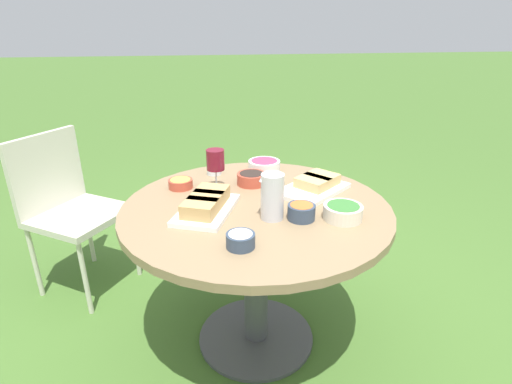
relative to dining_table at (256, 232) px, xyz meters
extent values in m
plane|color=#446B2B|center=(0.00, 0.00, -0.59)|extent=(40.00, 40.00, 0.00)
cylinder|color=#4C4C51|center=(0.00, 0.00, -0.58)|extent=(0.55, 0.55, 0.02)
cylinder|color=#4C4C51|center=(0.00, 0.00, -0.24)|extent=(0.11, 0.11, 0.66)
cylinder|color=#8C7251|center=(0.00, 0.00, 0.11)|extent=(1.13, 1.13, 0.03)
cube|color=beige|center=(0.88, -0.60, -0.14)|extent=(0.59, 0.60, 0.04)
cube|color=beige|center=(1.04, -0.71, 0.09)|extent=(0.27, 0.38, 0.42)
cylinder|color=beige|center=(0.83, -0.33, -0.37)|extent=(0.03, 0.03, 0.43)
cylinder|color=beige|center=(0.62, -0.65, -0.37)|extent=(0.03, 0.03, 0.43)
cylinder|color=beige|center=(1.14, -0.54, -0.37)|extent=(0.03, 0.03, 0.43)
cylinder|color=beige|center=(0.92, -0.86, -0.37)|extent=(0.03, 0.03, 0.43)
cylinder|color=silver|center=(-0.04, 0.13, 0.22)|extent=(0.09, 0.09, 0.18)
cone|color=silver|center=(0.00, 0.13, 0.30)|extent=(0.02, 0.02, 0.02)
cylinder|color=silver|center=(0.15, -0.21, 0.13)|extent=(0.06, 0.06, 0.01)
cylinder|color=silver|center=(0.15, -0.21, 0.18)|extent=(0.01, 0.01, 0.09)
cylinder|color=maroon|center=(0.15, -0.21, 0.27)|extent=(0.08, 0.08, 0.09)
cube|color=white|center=(-0.28, -0.10, 0.14)|extent=(0.39, 0.37, 0.02)
cube|color=tan|center=(-0.34, -0.15, 0.17)|extent=(0.18, 0.18, 0.04)
cube|color=tan|center=(-0.28, -0.10, 0.17)|extent=(0.18, 0.18, 0.04)
cube|color=white|center=(0.21, 0.03, 0.14)|extent=(0.31, 0.38, 0.02)
cube|color=tan|center=(0.24, 0.10, 0.18)|extent=(0.16, 0.15, 0.06)
cube|color=tan|center=(0.21, 0.03, 0.18)|extent=(0.16, 0.15, 0.06)
cube|color=tan|center=(0.18, -0.04, 0.18)|extent=(0.16, 0.15, 0.06)
cylinder|color=#B74733|center=(0.31, -0.25, 0.15)|extent=(0.11, 0.11, 0.04)
cylinder|color=#E0C147|center=(0.31, -0.25, 0.16)|extent=(0.09, 0.09, 0.02)
cylinder|color=beige|center=(-0.31, 0.18, 0.16)|extent=(0.15, 0.15, 0.06)
cylinder|color=#387533|center=(-0.31, 0.18, 0.17)|extent=(0.13, 0.13, 0.03)
cylinder|color=#B74733|center=(-0.02, -0.24, 0.16)|extent=(0.14, 0.14, 0.05)
cylinder|color=#2D231E|center=(-0.02, -0.24, 0.17)|extent=(0.11, 0.11, 0.02)
cylinder|color=white|center=(-0.11, -0.40, 0.16)|extent=(0.16, 0.16, 0.06)
cylinder|color=#D6385B|center=(-0.11, -0.40, 0.18)|extent=(0.13, 0.13, 0.03)
cylinder|color=#334256|center=(0.11, 0.33, 0.16)|extent=(0.10, 0.10, 0.05)
cylinder|color=silver|center=(0.11, 0.33, 0.17)|extent=(0.08, 0.08, 0.02)
cylinder|color=#334256|center=(-0.15, 0.16, 0.16)|extent=(0.11, 0.11, 0.06)
cylinder|color=#CC662D|center=(-0.15, 0.16, 0.18)|extent=(0.09, 0.09, 0.03)
cylinder|color=silver|center=(0.14, -0.41, 0.17)|extent=(0.07, 0.07, 0.09)
camera|label=1|loc=(0.26, 1.51, 0.83)|focal=28.00mm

